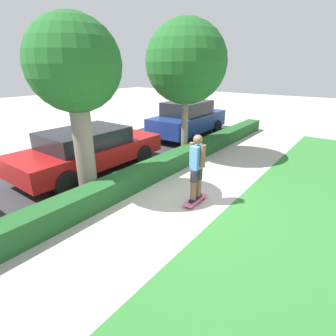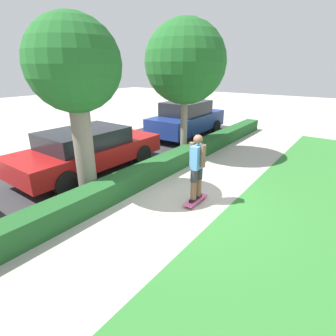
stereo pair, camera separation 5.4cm
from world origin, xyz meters
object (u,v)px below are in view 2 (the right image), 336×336
Objects in this scene: skateboard at (195,200)px; tree_near at (75,70)px; tree_mid at (185,63)px; parked_car_middle at (88,149)px; parked_car_rear at (187,119)px; skater_person at (197,166)px.

skateboard is 4.13m from tree_near.
tree_mid reaches higher than skateboard.
parked_car_rear reaches higher than parked_car_middle.
tree_mid is (2.82, 2.21, 2.36)m from skater_person.
skater_person is 0.35× the size of tree_mid.
skateboard is at bearing -60.20° from tree_near.
skater_person is 3.51m from tree_near.
tree_mid is at bearing 38.15° from skateboard.
skater_person is 6.82m from parked_car_rear.
skater_person is (-0.00, 0.00, 0.90)m from skateboard.
parked_car_middle is (-0.23, 3.83, -0.21)m from skater_person.
tree_mid is at bearing -2.64° from tree_near.
skater_person is at bearing -60.20° from tree_near.
parked_car_rear is at bearing 11.63° from tree_near.
skateboard is 6.87m from parked_car_rear.
parked_car_rear is at bearing 34.36° from skater_person.
tree_near reaches higher than parked_car_rear.
parked_car_rear is at bearing 30.18° from tree_mid.
skateboard is 3.90m from parked_car_middle.
parked_car_rear reaches higher than skateboard.
skater_person is 0.35× the size of parked_car_middle.
skateboard is 0.90m from skater_person.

